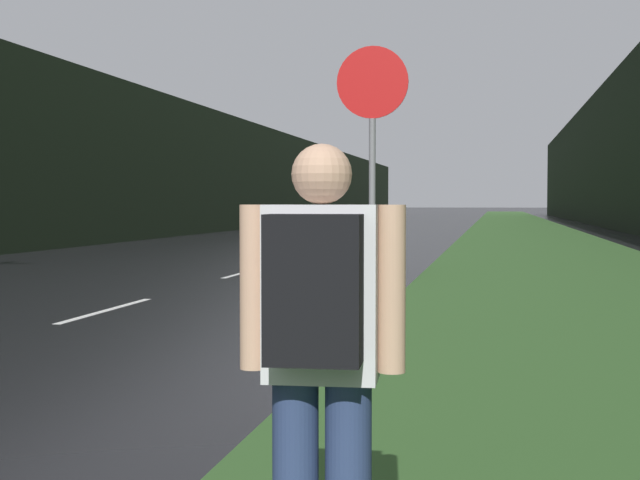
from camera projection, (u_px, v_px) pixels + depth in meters
grass_verge at (530, 238)px, 38.17m from camera, size 6.00×240.00×0.02m
lane_stripe_c at (107, 310)px, 12.70m from camera, size 0.12×3.00×0.01m
lane_stripe_d at (244, 272)px, 19.56m from camera, size 0.12×3.00×0.01m
lane_stripe_e at (310, 254)px, 26.42m from camera, size 0.12×3.00×0.01m
treeline_far_side at (225, 174)px, 51.10m from camera, size 2.00×140.00×6.35m
stop_sign at (372, 160)px, 9.33m from camera, size 0.76×0.07×3.17m
hitchhiker_with_backpack at (320, 350)px, 3.20m from camera, size 0.61×0.43×1.75m
car_passing_near at (331, 242)px, 19.24m from camera, size 2.01×4.25×1.35m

